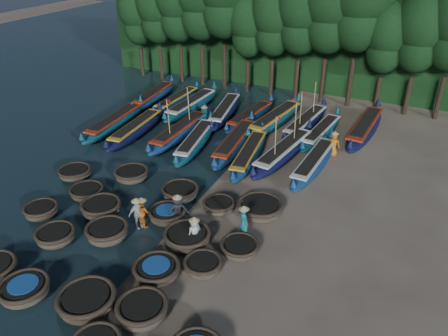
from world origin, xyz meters
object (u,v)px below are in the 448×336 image
at_px(coracle_20, 75,173).
at_px(long_boat_10, 177,100).
at_px(long_boat_3, 180,132).
at_px(long_boat_11, 192,105).
at_px(coracle_12, 107,232).
at_px(long_boat_8, 314,163).
at_px(coracle_24, 260,208).
at_px(long_boat_16, 321,132).
at_px(fisherman_3, 178,210).
at_px(coracle_6, 24,289).
at_px(long_boat_9, 154,96).
at_px(coracle_14, 203,265).
at_px(long_boat_1, 115,122).
at_px(fisherman_0, 195,231).
at_px(long_boat_15, 305,123).
at_px(coracle_10, 41,211).
at_px(coracle_18, 187,237).
at_px(long_boat_13, 250,116).
at_px(fisherman_2, 142,211).
at_px(coracle_19, 240,248).
at_px(long_boat_14, 275,119).
at_px(long_boat_12, 225,111).
at_px(fisherman_6, 334,143).
at_px(long_boat_5, 235,143).
at_px(coracle_22, 180,192).
at_px(coracle_16, 101,208).
at_px(long_boat_7, 284,152).
at_px(fisherman_1, 244,221).
at_px(fisherman_4, 138,213).
at_px(long_boat_6, 249,154).
at_px(fisherman_5, 204,117).
at_px(coracle_7, 87,301).
at_px(long_boat_2, 136,129).
at_px(long_boat_4, 195,141).
at_px(coracle_13, 157,270).
at_px(coracle_8, 142,310).
at_px(coracle_11, 56,236).

bearing_deg(coracle_20, long_boat_10, 92.21).
bearing_deg(long_boat_3, long_boat_11, 110.02).
height_order(coracle_12, long_boat_8, long_boat_8).
bearing_deg(coracle_24, coracle_12, -140.46).
bearing_deg(coracle_24, long_boat_16, 86.82).
height_order(coracle_24, fisherman_3, fisherman_3).
relative_size(coracle_6, long_boat_16, 0.31).
bearing_deg(long_boat_9, coracle_14, -57.37).
distance_m(long_boat_1, fisherman_0, 15.32).
bearing_deg(long_boat_15, coracle_10, -112.83).
distance_m(coracle_18, long_boat_13, 15.44).
bearing_deg(fisherman_2, coracle_19, -160.63).
xyz_separation_m(coracle_6, long_boat_14, (3.64, 21.05, 0.16)).
relative_size(coracle_19, coracle_24, 0.68).
height_order(coracle_14, long_boat_11, long_boat_11).
bearing_deg(fisherman_2, long_boat_12, -61.70).
bearing_deg(fisherman_6, long_boat_5, 20.59).
distance_m(coracle_18, long_boat_12, 16.13).
bearing_deg(coracle_22, coracle_6, -102.83).
xyz_separation_m(coracle_16, long_boat_15, (6.81, 15.36, 0.10)).
xyz_separation_m(coracle_12, long_boat_16, (6.63, 15.82, 0.02)).
bearing_deg(coracle_20, coracle_10, -73.00).
relative_size(coracle_6, long_boat_9, 0.30).
height_order(long_boat_7, fisherman_1, long_boat_7).
height_order(long_boat_11, fisherman_4, fisherman_4).
height_order(coracle_24, long_boat_16, long_boat_16).
xyz_separation_m(long_boat_6, fisherman_5, (-5.00, 3.53, 0.40)).
bearing_deg(coracle_22, long_boat_9, 127.74).
bearing_deg(long_boat_12, long_boat_15, -7.28).
xyz_separation_m(coracle_7, long_boat_2, (-7.83, 14.73, 0.05)).
relative_size(coracle_14, long_boat_12, 0.26).
bearing_deg(long_boat_16, long_boat_4, -139.18).
bearing_deg(long_boat_16, coracle_13, -93.43).
bearing_deg(long_boat_15, coracle_8, -85.66).
bearing_deg(long_boat_14, coracle_8, -77.11).
xyz_separation_m(coracle_10, coracle_16, (2.74, 1.47, 0.05)).
relative_size(fisherman_0, fisherman_4, 0.92).
bearing_deg(coracle_11, long_boat_14, 74.18).
bearing_deg(long_boat_1, fisherman_3, -43.17).
bearing_deg(coracle_10, coracle_8, -22.22).
relative_size(long_boat_13, fisherman_2, 4.18).
height_order(coracle_16, fisherman_4, fisherman_4).
height_order(long_boat_3, long_boat_7, long_boat_7).
bearing_deg(long_boat_9, long_boat_2, -73.33).
xyz_separation_m(coracle_14, fisherman_1, (0.67, 3.03, 0.58)).
bearing_deg(long_boat_10, fisherman_1, -48.24).
distance_m(coracle_12, coracle_22, 4.91).
xyz_separation_m(coracle_19, fisherman_5, (-8.01, 12.25, 0.55)).
bearing_deg(coracle_10, coracle_11, -30.74).
xyz_separation_m(coracle_18, fisherman_6, (4.30, 12.19, 0.46)).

